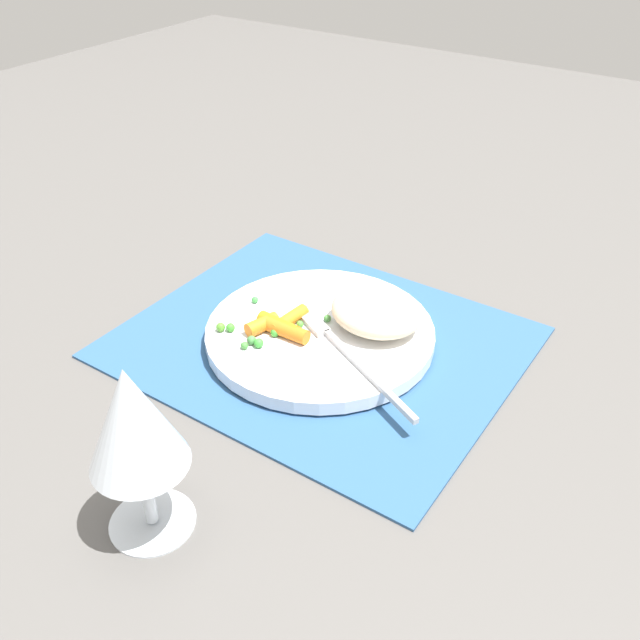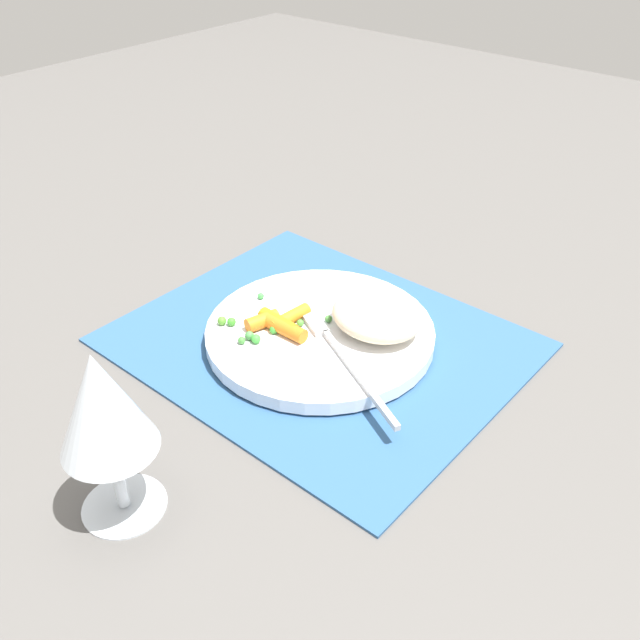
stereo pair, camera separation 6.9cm
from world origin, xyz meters
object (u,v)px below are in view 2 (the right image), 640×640
Objects in this scene: fork at (339,351)px; wine_glass at (102,408)px; plate at (320,333)px; rice_mound at (377,315)px; carrot_portion at (280,323)px.

wine_glass reaches higher than fork.
plate is 0.29m from wine_glass.
plate is at bearing -84.92° from wine_glass.
plate is 2.45× the size of rice_mound.
fork is 1.20× the size of wine_glass.
fork is (-0.07, -0.01, -0.00)m from carrot_portion.
wine_glass is at bearing 85.62° from fork.
plate is at bearing -137.58° from carrot_portion.
wine_glass is (0.02, 0.31, 0.07)m from rice_mound.
carrot_portion is 0.08m from fork.
plate is 0.06m from rice_mound.
carrot_portion reaches higher than fork.
wine_glass is at bearing 102.83° from carrot_portion.
carrot_portion is 0.44× the size of wine_glass.
rice_mound is 0.53× the size of fork.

